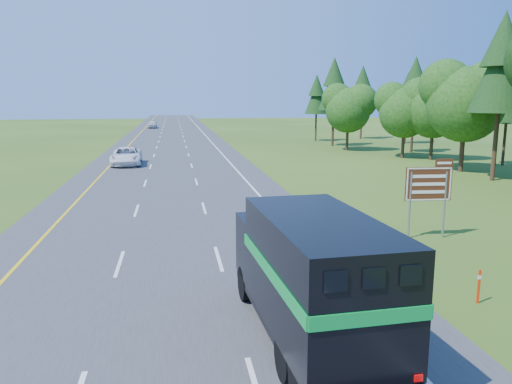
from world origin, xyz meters
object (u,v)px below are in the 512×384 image
at_px(white_suv, 126,156).
at_px(exit_sign, 429,187).
at_px(horse_truck, 311,275).
at_px(far_car, 152,124).

bearing_deg(white_suv, exit_sign, -62.46).
relative_size(horse_truck, exit_sign, 2.20).
relative_size(far_car, exit_sign, 1.29).
bearing_deg(white_suv, far_car, 88.23).
relative_size(white_suv, exit_sign, 1.66).
bearing_deg(exit_sign, far_car, 104.52).
bearing_deg(horse_truck, far_car, 91.39).
height_order(white_suv, exit_sign, exit_sign).
distance_m(white_suv, far_car, 58.54).
xyz_separation_m(far_car, exit_sign, (15.04, -85.64, 1.46)).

